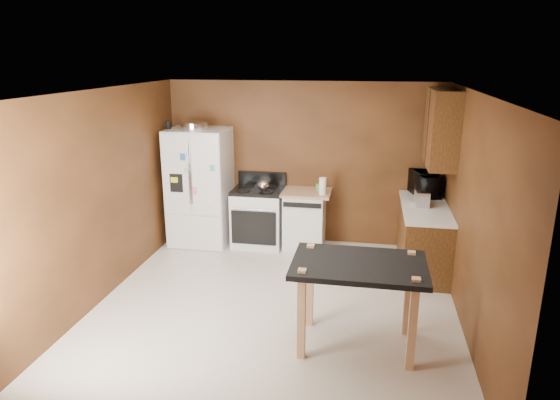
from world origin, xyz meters
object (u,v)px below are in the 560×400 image
(kettle, at_px, (263,186))
(refrigerator, at_px, (200,187))
(dishwasher, at_px, (305,219))
(toaster, at_px, (422,198))
(roasting_pan, at_px, (195,126))
(pen_cup, at_px, (168,125))
(gas_range, at_px, (258,216))
(green_canister, at_px, (319,187))
(island, at_px, (359,275))
(paper_towel, at_px, (323,186))
(microwave, at_px, (425,184))

(kettle, distance_m, refrigerator, 1.02)
(dishwasher, bearing_deg, toaster, -16.27)
(toaster, bearing_deg, roasting_pan, 170.76)
(pen_cup, distance_m, toaster, 3.83)
(kettle, xyz_separation_m, gas_range, (-0.11, 0.11, -0.52))
(green_canister, bearing_deg, pen_cup, -173.80)
(toaster, xyz_separation_m, island, (-0.78, -2.14, -0.22))
(pen_cup, relative_size, paper_towel, 0.47)
(dishwasher, bearing_deg, refrigerator, -177.02)
(gas_range, bearing_deg, toaster, -10.94)
(green_canister, height_order, island, green_canister)
(toaster, distance_m, dishwasher, 1.82)
(kettle, distance_m, microwave, 2.37)
(paper_towel, relative_size, microwave, 0.44)
(microwave, bearing_deg, kettle, 78.66)
(kettle, xyz_separation_m, paper_towel, (0.89, 0.02, 0.03))
(paper_towel, height_order, toaster, paper_towel)
(toaster, xyz_separation_m, gas_range, (-2.38, 0.46, -0.54))
(microwave, bearing_deg, toaster, 155.14)
(gas_range, relative_size, dishwasher, 1.24)
(green_canister, distance_m, gas_range, 1.04)
(kettle, bearing_deg, refrigerator, 177.01)
(gas_range, relative_size, island, 0.84)
(roasting_pan, relative_size, gas_range, 0.37)
(gas_range, xyz_separation_m, island, (1.61, -2.60, 0.32))
(pen_cup, bearing_deg, refrigerator, 9.20)
(refrigerator, distance_m, dishwasher, 1.69)
(toaster, distance_m, gas_range, 2.48)
(toaster, xyz_separation_m, dishwasher, (-1.66, 0.48, -0.55))
(green_canister, relative_size, refrigerator, 0.05)
(pen_cup, bearing_deg, kettle, 0.65)
(paper_towel, xyz_separation_m, green_canister, (-0.08, 0.21, -0.08))
(paper_towel, distance_m, toaster, 1.43)
(toaster, bearing_deg, island, -112.52)
(pen_cup, xyz_separation_m, green_canister, (2.26, 0.25, -0.92))
(kettle, height_order, dishwasher, kettle)
(roasting_pan, distance_m, refrigerator, 0.95)
(microwave, bearing_deg, paper_towel, 81.06)
(toaster, distance_m, island, 2.29)
(kettle, xyz_separation_m, toaster, (2.27, -0.35, 0.02))
(roasting_pan, distance_m, green_canister, 2.08)
(roasting_pan, height_order, gas_range, roasting_pan)
(roasting_pan, distance_m, gas_range, 1.68)
(microwave, height_order, dishwasher, microwave)
(pen_cup, xyz_separation_m, gas_range, (1.34, 0.13, -1.40))
(toaster, height_order, island, toaster)
(roasting_pan, height_order, green_canister, roasting_pan)
(refrigerator, bearing_deg, paper_towel, -1.07)
(roasting_pan, relative_size, dishwasher, 0.46)
(toaster, relative_size, microwave, 0.50)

